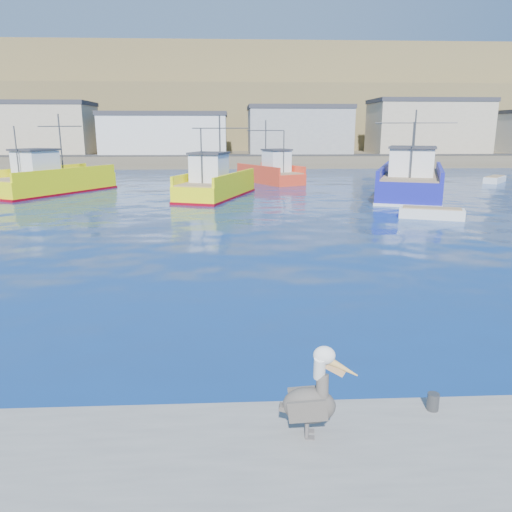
# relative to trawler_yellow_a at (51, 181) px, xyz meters

# --- Properties ---
(ground) EXTENTS (260.00, 260.00, 0.00)m
(ground) POSITION_rel_trawler_yellow_a_xyz_m (15.19, -31.41, -1.02)
(ground) COLOR navy
(ground) RESTS_ON ground
(dock_bollards) EXTENTS (36.20, 0.20, 0.30)m
(dock_bollards) POSITION_rel_trawler_yellow_a_xyz_m (15.79, -34.81, -0.37)
(dock_bollards) COLOR #4C4C4C
(dock_bollards) RESTS_ON dock
(far_shore) EXTENTS (200.00, 81.00, 24.00)m
(far_shore) POSITION_rel_trawler_yellow_a_xyz_m (15.19, 77.79, 7.95)
(far_shore) COLOR brown
(far_shore) RESTS_ON ground
(trawler_yellow_a) EXTENTS (8.63, 11.37, 6.48)m
(trawler_yellow_a) POSITION_rel_trawler_yellow_a_xyz_m (0.00, 0.00, 0.00)
(trawler_yellow_a) COLOR #FBF80D
(trawler_yellow_a) RESTS_ON ground
(trawler_yellow_b) EXTENTS (6.39, 10.30, 6.32)m
(trawler_yellow_b) POSITION_rel_trawler_yellow_a_xyz_m (13.60, -3.28, -0.07)
(trawler_yellow_b) COLOR #FBF80D
(trawler_yellow_b) RESTS_ON ground
(trawler_blue) EXTENTS (8.92, 13.77, 6.73)m
(trawler_blue) POSITION_rel_trawler_yellow_a_xyz_m (29.00, -3.35, 0.11)
(trawler_blue) COLOR #181B95
(trawler_blue) RESTS_ON ground
(boat_orange) EXTENTS (6.50, 8.63, 6.06)m
(boat_orange) POSITION_rel_trawler_yellow_a_xyz_m (18.86, 7.59, -0.00)
(boat_orange) COLOR red
(boat_orange) RESTS_ON ground
(skiff_mid) EXTENTS (3.89, 2.52, 0.80)m
(skiff_mid) POSITION_rel_trawler_yellow_a_xyz_m (26.71, -13.46, -0.77)
(skiff_mid) COLOR silver
(skiff_mid) RESTS_ON ground
(skiff_far) EXTENTS (3.41, 3.64, 0.81)m
(skiff_far) POSITION_rel_trawler_yellow_a_xyz_m (41.22, 6.73, -0.77)
(skiff_far) COLOR silver
(skiff_far) RESTS_ON ground
(pelican) EXTENTS (1.21, 0.59, 1.49)m
(pelican) POSITION_rel_trawler_yellow_a_xyz_m (16.02, -35.42, 0.11)
(pelican) COLOR #595451
(pelican) RESTS_ON dock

